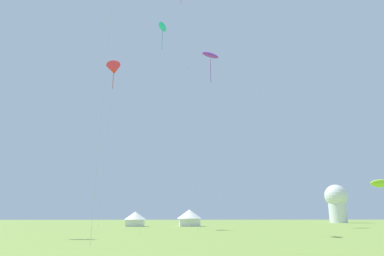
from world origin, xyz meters
name	(u,v)px	position (x,y,z in m)	size (l,w,h in m)	color
kite_lime_parafoil	(382,183)	(27.75, 40.49, 6.24)	(4.30, 3.44, 7.00)	#99DB2D
kite_purple_parafoil	(210,55)	(5.92, 56.54, 33.39)	(4.25, 3.43, 34.10)	purple
kite_cyan_parafoil	(162,28)	(-3.65, 31.46, 23.85)	(2.49, 2.23, 24.29)	#1EB7CC
kite_red_delta	(114,69)	(-11.82, 48.05, 25.67)	(2.39, 3.08, 27.16)	red
festival_tent_right	(135,218)	(-7.94, 58.14, 1.43)	(3.98, 3.98, 2.58)	white
festival_tent_center	(189,217)	(1.83, 58.14, 1.64)	(4.55, 4.55, 2.96)	white
observatory_dome	(337,201)	(47.21, 90.19, 6.01)	(6.40, 6.40, 10.80)	white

